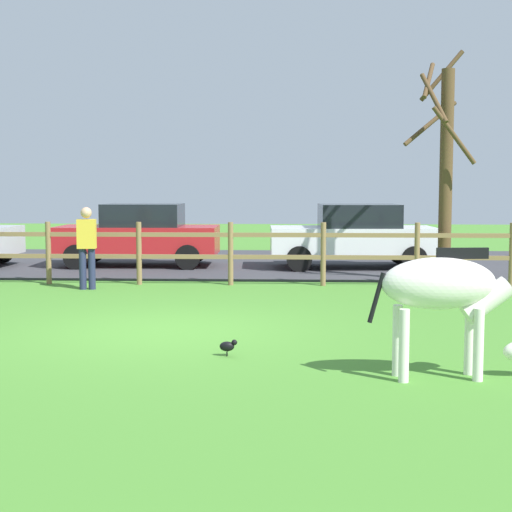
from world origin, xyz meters
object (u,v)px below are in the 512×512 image
zebra (446,293)px  parked_car_white (354,235)px  crow_on_grass (228,346)px  parked_car_red (139,234)px  visitor_right_of_tree (87,244)px  bare_tree (445,166)px

zebra → parked_car_white: bearing=90.7°
crow_on_grass → zebra: bearing=-21.4°
crow_on_grass → parked_car_red: parked_car_red is taller
zebra → visitor_right_of_tree: (-5.72, 6.77, -0.02)m
bare_tree → crow_on_grass: size_ratio=22.84×
zebra → crow_on_grass: bearing=158.6°
zebra → parked_car_white: size_ratio=0.47×
visitor_right_of_tree → parked_car_red: bearing=86.5°
bare_tree → crow_on_grass: 8.36m
bare_tree → parked_car_white: bare_tree is taller
crow_on_grass → visitor_right_of_tree: bearing=119.5°
parked_car_white → visitor_right_of_tree: bearing=-145.6°
zebra → parked_car_white: 10.60m
parked_car_red → visitor_right_of_tree: bearing=-93.5°
bare_tree → crow_on_grass: bearing=-119.4°
zebra → crow_on_grass: zebra is taller
bare_tree → visitor_right_of_tree: bearing=-170.8°
crow_on_grass → parked_car_white: size_ratio=0.05×
bare_tree → parked_car_white: (-1.64, 2.66, -1.62)m
bare_tree → zebra: (-1.52, -7.94, -1.54)m
bare_tree → visitor_right_of_tree: bare_tree is taller
visitor_right_of_tree → crow_on_grass: bearing=-60.5°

